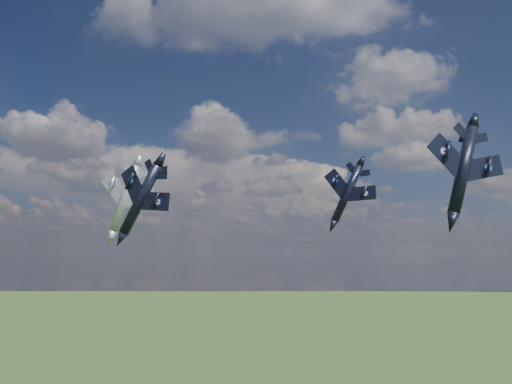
% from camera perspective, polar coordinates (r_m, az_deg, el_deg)
% --- Properties ---
extents(jet_lead_navy, '(14.99, 17.34, 8.21)m').
position_cam_1_polar(jet_lead_navy, '(69.06, -13.03, -0.78)').
color(jet_lead_navy, black).
extents(jet_right_navy, '(12.95, 14.88, 5.04)m').
position_cam_1_polar(jet_right_navy, '(53.25, 22.60, 2.37)').
color(jet_right_navy, black).
extents(jet_high_navy, '(14.52, 17.31, 7.48)m').
position_cam_1_polar(jet_high_navy, '(90.82, 10.38, -0.15)').
color(jet_high_navy, black).
extents(jet_left_silver, '(14.05, 17.26, 6.90)m').
position_cam_1_polar(jet_left_silver, '(83.49, -14.74, -0.70)').
color(jet_left_silver, '#95969F').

